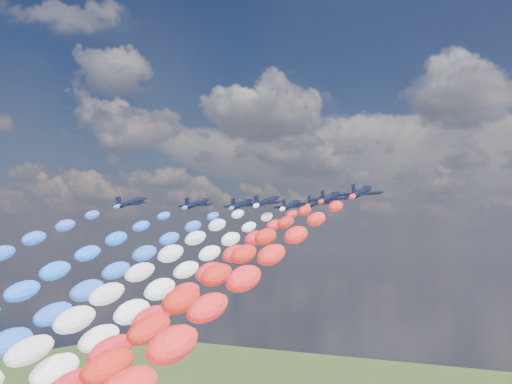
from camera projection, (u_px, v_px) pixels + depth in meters
The scene contains 15 objects.
jet_0 at pixel (131, 202), 154.31m from camera, with size 8.83×11.83×2.61m, color black, non-canonical shape.
jet_1 at pixel (197, 204), 157.87m from camera, with size 8.83×11.83×2.61m, color black, non-canonical shape.
trail_1 at pixel (0, 320), 107.70m from camera, with size 5.55×108.46×50.17m, color #206BFF, non-canonical shape.
jet_2 at pixel (242, 204), 159.62m from camera, with size 8.83×11.83×2.61m, color black, non-canonical shape.
trail_2 at pixel (69, 319), 109.45m from camera, with size 5.55×108.46×50.17m, color blue, non-canonical shape.
jet_3 at pixel (267, 201), 151.02m from camera, with size 8.83×11.83×2.61m, color black, non-canonical shape.
trail_3 at pixel (91, 325), 100.85m from camera, with size 5.55×108.46×50.17m, color silver, non-canonical shape.
jet_4 at pixel (291, 205), 163.30m from camera, with size 8.83×11.83×2.61m, color black, non-canonical shape.
trail_4 at pixel (145, 317), 113.13m from camera, with size 5.55×108.46×50.17m, color white, non-canonical shape.
jet_5 at pixel (317, 202), 151.63m from camera, with size 8.83×11.83×2.61m, color black, non-canonical shape.
trail_5 at pixel (167, 325), 101.45m from camera, with size 5.55×108.46×50.17m, color red, non-canonical shape.
jet_6 at pixel (330, 197), 138.86m from camera, with size 8.83×11.83×2.61m, color black, non-canonical shape.
trail_6 at pixel (166, 336), 88.69m from camera, with size 5.55×108.46×50.17m, color red, non-canonical shape.
jet_7 at pixel (362, 192), 125.83m from camera, with size 8.83×11.83×2.61m, color black, non-canonical shape.
trail_7 at pixel (190, 351), 75.66m from camera, with size 5.55×108.46×50.17m, color red, non-canonical shape.
Camera 1 is at (76.10, -122.35, 93.70)m, focal length 44.22 mm.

